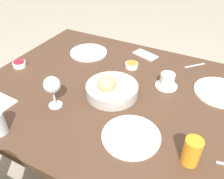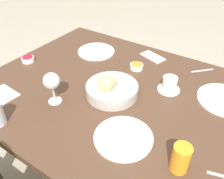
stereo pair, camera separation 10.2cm
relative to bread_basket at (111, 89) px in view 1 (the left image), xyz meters
The scene contains 13 objects.
ground_plane 0.77m from the bread_basket, 130.42° to the right, with size 10.00×10.00×0.00m, color #A89E89.
dining_table 0.13m from the bread_basket, 130.42° to the right, with size 1.42×1.06×0.73m.
bread_basket is the anchor object (origin of this frame).
plate_near_left 0.54m from the bread_basket, 150.84° to the right, with size 0.25×0.25×0.01m.
plate_near_right 0.45m from the bread_basket, 43.81° to the right, with size 0.23×0.23×0.01m.
plate_far_center 0.29m from the bread_basket, 133.68° to the left, with size 0.24×0.24×0.01m.
juice_glass 0.48m from the bread_basket, 153.24° to the left, with size 0.06×0.06×0.11m.
wine_glass 0.28m from the bread_basket, 44.81° to the left, with size 0.08×0.08×0.16m.
coffee_cup 0.29m from the bread_basket, 138.52° to the right, with size 0.11×0.11×0.07m.
jam_bowl_berry 0.59m from the bread_basket, ahead, with size 0.07×0.07×0.03m.
jam_bowl_honey 0.28m from the bread_basket, 86.86° to the right, with size 0.07×0.07×0.03m.
spoon_coffee 0.56m from the bread_basket, 123.08° to the right, with size 0.10×0.10×0.00m.
cell_phone 0.45m from the bread_basket, 90.52° to the right, with size 0.17×0.12×0.01m.
Camera 1 is at (-0.39, 0.85, 1.45)m, focal length 38.00 mm.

